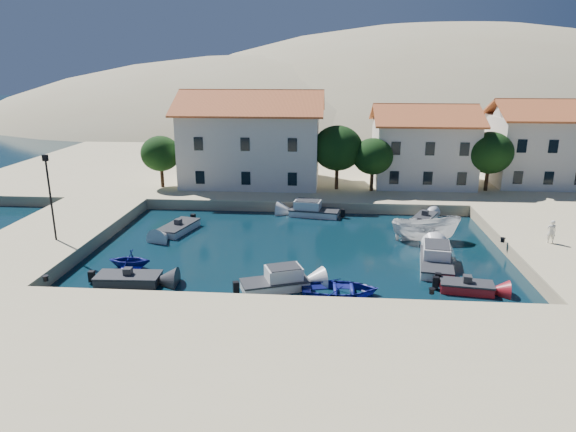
% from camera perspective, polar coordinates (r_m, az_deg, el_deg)
% --- Properties ---
extents(ground, '(400.00, 400.00, 0.00)m').
position_cam_1_polar(ground, '(29.07, -0.12, -10.56)').
color(ground, black).
rests_on(ground, ground).
extents(quay_south, '(52.00, 12.00, 1.00)m').
position_cam_1_polar(quay_south, '(23.63, -1.35, -16.07)').
color(quay_south, '#C8B788').
rests_on(quay_south, ground).
extents(quay_west, '(8.00, 20.00, 1.00)m').
position_cam_1_polar(quay_west, '(43.47, -24.78, -2.10)').
color(quay_west, '#C8B788').
rests_on(quay_west, ground).
extents(quay_north, '(80.00, 36.00, 1.00)m').
position_cam_1_polar(quay_north, '(65.06, 4.38, 5.15)').
color(quay_north, '#C8B788').
rests_on(quay_north, ground).
extents(hills, '(254.00, 176.00, 99.00)m').
position_cam_1_polar(hills, '(154.96, 11.29, 2.47)').
color(hills, tan).
rests_on(hills, ground).
extents(building_left, '(14.70, 9.45, 9.70)m').
position_cam_1_polar(building_left, '(54.90, -4.04, 8.81)').
color(building_left, silver).
rests_on(building_left, quay_north).
extents(building_mid, '(10.50, 8.40, 8.30)m').
position_cam_1_polar(building_mid, '(56.27, 14.76, 7.77)').
color(building_mid, silver).
rests_on(building_mid, quay_north).
extents(building_right, '(9.45, 8.40, 8.80)m').
position_cam_1_polar(building_right, '(60.45, 25.97, 7.47)').
color(building_right, silver).
rests_on(building_right, quay_north).
extents(trees, '(37.30, 5.30, 6.45)m').
position_cam_1_polar(trees, '(52.00, 7.19, 7.07)').
color(trees, '#382314').
rests_on(trees, quay_north).
extents(lamppost, '(0.35, 0.25, 6.22)m').
position_cam_1_polar(lamppost, '(39.99, -24.98, 2.70)').
color(lamppost, black).
rests_on(lamppost, quay_west).
extents(bollards, '(29.36, 9.56, 0.30)m').
position_cam_1_polar(bollards, '(32.04, 5.47, -5.72)').
color(bollards, black).
rests_on(bollards, ground).
extents(motorboat_grey_sw, '(4.04, 1.92, 1.25)m').
position_cam_1_polar(motorboat_grey_sw, '(33.89, -17.30, -6.73)').
color(motorboat_grey_sw, '#2D2E31').
rests_on(motorboat_grey_sw, ground).
extents(cabin_cruiser_south, '(4.44, 3.10, 1.60)m').
position_cam_1_polar(cabin_cruiser_south, '(31.53, -1.48, -7.36)').
color(cabin_cruiser_south, silver).
rests_on(cabin_cruiser_south, ground).
extents(rowboat_south, '(4.76, 3.53, 0.95)m').
position_cam_1_polar(rowboat_south, '(31.20, 5.78, -8.67)').
color(rowboat_south, navy).
rests_on(rowboat_south, ground).
extents(motorboat_red_se, '(3.27, 1.80, 1.25)m').
position_cam_1_polar(motorboat_red_se, '(33.09, 19.22, -7.48)').
color(motorboat_red_se, maroon).
rests_on(motorboat_red_se, ground).
extents(cabin_cruiser_east, '(2.86, 5.40, 1.60)m').
position_cam_1_polar(cabin_cruiser_east, '(36.20, 16.15, -4.81)').
color(cabin_cruiser_east, silver).
rests_on(cabin_cruiser_east, ground).
extents(boat_east, '(5.56, 2.54, 2.08)m').
position_cam_1_polar(boat_east, '(41.60, 14.98, -2.63)').
color(boat_east, silver).
rests_on(boat_east, ground).
extents(motorboat_white_ne, '(2.76, 3.60, 1.25)m').
position_cam_1_polar(motorboat_white_ne, '(46.33, 14.95, -0.29)').
color(motorboat_white_ne, silver).
rests_on(motorboat_white_ne, ground).
extents(rowboat_west, '(2.82, 2.44, 1.48)m').
position_cam_1_polar(rowboat_west, '(36.48, -17.11, -5.53)').
color(rowboat_west, navy).
rests_on(rowboat_west, ground).
extents(motorboat_white_west, '(2.85, 4.54, 1.25)m').
position_cam_1_polar(motorboat_white_west, '(43.21, -12.07, -1.30)').
color(motorboat_white_west, silver).
rests_on(motorboat_white_west, ground).
extents(cabin_cruiser_north, '(4.71, 2.58, 1.60)m').
position_cam_1_polar(cabin_cruiser_north, '(46.60, 2.93, 0.59)').
color(cabin_cruiser_north, silver).
rests_on(cabin_cruiser_north, ground).
extents(pedestrian, '(0.65, 0.46, 1.69)m').
position_cam_1_polar(pedestrian, '(40.89, 27.22, -1.55)').
color(pedestrian, white).
rests_on(pedestrian, quay_east).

